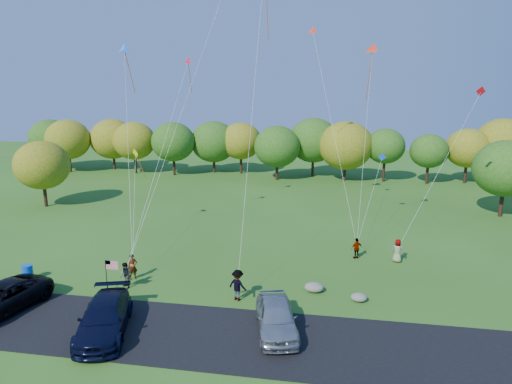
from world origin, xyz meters
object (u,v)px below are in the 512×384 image
at_px(flyer_a, 133,267).
at_px(trash_barrel, 28,273).
at_px(flyer_b, 125,276).
at_px(minivan_navy, 104,318).
at_px(flyer_c, 238,285).
at_px(flyer_d, 357,248).
at_px(flyer_e, 397,251).
at_px(minivan_dark, 1,298).
at_px(minivan_silver, 276,317).

height_order(flyer_a, trash_barrel, flyer_a).
bearing_deg(flyer_b, minivan_navy, -32.03).
xyz_separation_m(flyer_c, flyer_d, (7.22, 8.06, -0.16)).
relative_size(minivan_navy, flyer_e, 3.32).
bearing_deg(flyer_b, flyer_c, 40.29).
bearing_deg(minivan_navy, trash_barrel, 130.05).
distance_m(minivan_dark, trash_barrel, 4.48).
bearing_deg(flyer_c, minivan_navy, 61.25).
bearing_deg(minivan_dark, flyer_a, 58.25).
height_order(flyer_e, trash_barrel, flyer_e).
distance_m(minivan_navy, flyer_c, 7.67).
height_order(flyer_a, flyer_c, flyer_c).
bearing_deg(flyer_a, flyer_c, -49.49).
relative_size(minivan_navy, flyer_b, 3.41).
xyz_separation_m(flyer_d, flyer_e, (2.86, -0.25, 0.08)).
xyz_separation_m(minivan_navy, flyer_e, (15.99, 12.70, -0.03)).
height_order(minivan_silver, flyer_e, minivan_silver).
height_order(minivan_navy, flyer_e, flyer_e).
bearing_deg(flyer_e, trash_barrel, 32.71).
height_order(minivan_dark, flyer_d, minivan_dark).
height_order(minivan_navy, minivan_silver, minivan_silver).
height_order(minivan_dark, trash_barrel, minivan_dark).
xyz_separation_m(minivan_navy, flyer_d, (13.13, 12.95, -0.10)).
relative_size(minivan_dark, minivan_silver, 1.16).
distance_m(minivan_navy, minivan_silver, 8.76).
height_order(flyer_b, flyer_d, flyer_b).
xyz_separation_m(minivan_navy, flyer_a, (-1.50, 6.65, -0.03)).
bearing_deg(flyer_c, flyer_e, -120.58).
bearing_deg(flyer_e, flyer_b, 38.98).
bearing_deg(flyer_e, minivan_dark, 42.77).
xyz_separation_m(minivan_navy, flyer_c, (5.90, 4.89, 0.06)).
height_order(minivan_silver, flyer_d, minivan_silver).
bearing_deg(flyer_e, flyer_d, 10.96).
bearing_deg(flyer_a, flyer_b, -120.24).
xyz_separation_m(flyer_c, flyer_e, (10.08, 7.81, -0.09)).
distance_m(flyer_d, trash_barrel, 22.67).
bearing_deg(minivan_silver, flyer_e, 43.13).
relative_size(flyer_d, flyer_e, 0.91).
distance_m(minivan_dark, flyer_e, 25.55).
bearing_deg(trash_barrel, minivan_silver, -12.57).
bearing_deg(flyer_b, flyer_d, 71.35).
distance_m(flyer_b, flyer_d, 16.39).
xyz_separation_m(minivan_dark, trash_barrel, (-1.43, 4.23, -0.34)).
xyz_separation_m(minivan_silver, flyer_a, (-10.12, 5.04, -0.04)).
xyz_separation_m(flyer_c, trash_barrel, (-14.14, 0.48, -0.43)).
distance_m(flyer_d, flyer_e, 2.87).
xyz_separation_m(flyer_b, flyer_e, (17.35, 7.40, 0.02)).
bearing_deg(flyer_b, minivan_dark, -99.07).
relative_size(minivan_dark, flyer_b, 3.42).
xyz_separation_m(flyer_b, flyer_d, (14.49, 7.65, -0.05)).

